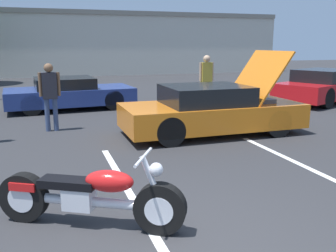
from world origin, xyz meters
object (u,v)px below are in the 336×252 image
Objects in this scene: parked_car_mid_right_row at (69,93)px; spectator_midground at (206,77)px; spectator_near_motorcycle at (50,91)px; parked_car_right_row at (325,86)px; motorcycle at (89,196)px; show_car_hood_open at (212,110)px.

spectator_midground reaches higher than parked_car_mid_right_row.
spectator_near_motorcycle is 5.53m from spectator_midground.
spectator_near_motorcycle is at bearing 167.96° from parked_car_right_row.
motorcycle is 0.49× the size of show_car_hood_open.
parked_car_mid_right_row is 2.39× the size of spectator_midground.
show_car_hood_open is 1.01× the size of parked_car_mid_right_row.
parked_car_right_row is 10.23m from spectator_near_motorcycle.
show_car_hood_open is 2.55× the size of spectator_near_motorcycle.
parked_car_mid_right_row is (0.34, 8.81, 0.14)m from motorcycle.
spectator_midground is at bearing 86.40° from motorcycle.
spectator_near_motorcycle is (-0.32, 5.51, 0.63)m from motorcycle.
parked_car_mid_right_row is 3.39m from spectator_near_motorcycle.
show_car_hood_open reaches higher than spectator_near_motorcycle.
show_car_hood_open is at bearing -61.63° from parked_car_mid_right_row.
spectator_near_motorcycle reaches higher than parked_car_mid_right_row.
spectator_midground is (-4.89, 0.12, 0.49)m from parked_car_right_row.
spectator_near_motorcycle is at bearing 157.19° from show_car_hood_open.
spectator_midground reaches higher than motorcycle.
spectator_near_motorcycle is (-3.75, 1.55, 0.43)m from show_car_hood_open.
show_car_hood_open is 5.75m from parked_car_mid_right_row.
show_car_hood_open is at bearing -111.62° from spectator_midground.
parked_car_mid_right_row is at bearing 148.82° from parked_car_right_row.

